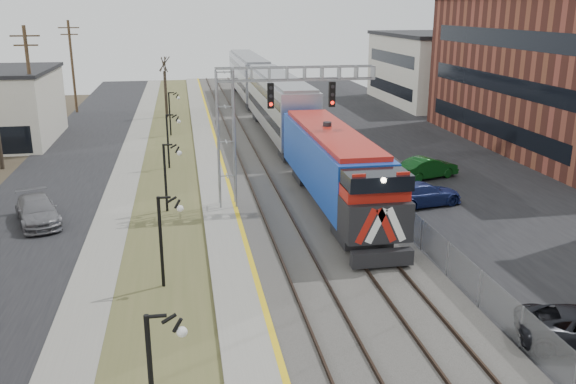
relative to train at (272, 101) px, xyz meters
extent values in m
cube|color=black|center=(-17.00, -15.75, -2.86)|extent=(7.00, 120.00, 0.04)
cube|color=gray|center=(-12.50, -15.75, -2.84)|extent=(2.00, 120.00, 0.08)
cube|color=#4F522C|center=(-9.50, -15.75, -2.85)|extent=(4.00, 120.00, 0.06)
cube|color=gray|center=(-6.50, -15.75, -2.76)|extent=(2.00, 120.00, 0.24)
cube|color=#595651|center=(-1.50, -15.75, -2.78)|extent=(8.00, 120.00, 0.20)
cube|color=black|center=(10.50, -15.75, -2.86)|extent=(16.00, 120.00, 0.04)
cube|color=gold|center=(-5.62, -15.75, -2.64)|extent=(0.24, 120.00, 0.01)
cube|color=#2D2119|center=(-4.25, -15.75, -2.61)|extent=(0.08, 120.00, 0.15)
cube|color=#2D2119|center=(-2.75, -15.75, -2.61)|extent=(0.08, 120.00, 0.15)
cube|color=#2D2119|center=(-0.75, -15.75, -2.61)|extent=(0.08, 120.00, 0.15)
cube|color=#2D2119|center=(0.75, -15.75, -2.61)|extent=(0.08, 120.00, 0.15)
cube|color=#1540AC|center=(0.00, -24.19, -0.41)|extent=(3.00, 17.00, 4.25)
cube|color=black|center=(0.00, -32.89, -2.18)|extent=(2.80, 0.50, 0.70)
cube|color=gray|center=(0.00, -3.89, 0.13)|extent=(3.00, 22.00, 5.33)
cube|color=gray|center=(0.00, 18.91, 0.13)|extent=(3.00, 22.00, 5.33)
cube|color=gray|center=(-6.00, -22.75, 1.12)|extent=(1.00, 1.00, 8.00)
cube|color=gray|center=(-2.00, -22.75, 4.87)|extent=(9.00, 0.80, 0.80)
cube|color=black|center=(-3.50, -23.20, 3.72)|extent=(0.35, 0.25, 1.40)
cube|color=black|center=(0.00, -23.20, 3.72)|extent=(0.35, 0.25, 1.40)
cylinder|color=black|center=(-9.50, -32.75, -0.88)|extent=(0.14, 0.14, 4.00)
cylinder|color=black|center=(-9.50, -22.75, -0.88)|extent=(0.14, 0.14, 4.00)
cylinder|color=black|center=(-9.50, -12.75, -0.88)|extent=(0.14, 0.14, 4.00)
cylinder|color=black|center=(-9.50, -0.75, -0.88)|extent=(0.14, 0.14, 4.00)
cylinder|color=#4C3823|center=(-20.00, -5.75, 2.12)|extent=(0.28, 0.28, 10.00)
cylinder|color=#4C3823|center=(-20.00, 14.25, 2.12)|extent=(0.28, 0.28, 10.00)
cube|color=gray|center=(2.70, -15.75, -2.08)|extent=(0.04, 120.00, 1.60)
cube|color=#BBB6A4|center=(24.50, 14.25, 1.12)|extent=(16.00, 18.00, 8.00)
cylinder|color=#382D23|center=(-10.00, 9.25, -0.43)|extent=(0.30, 0.30, 4.90)
imported|color=navy|center=(5.39, -24.17, -2.18)|extent=(5.14, 2.95, 1.40)
imported|color=gray|center=(5.86, -17.02, -2.24)|extent=(4.04, 2.64, 1.28)
imported|color=#0C3C11|center=(7.98, -18.53, -2.15)|extent=(4.69, 2.92, 1.46)
imported|color=slate|center=(-16.38, -23.55, -2.17)|extent=(3.43, 5.27, 1.42)
camera|label=1|loc=(-8.36, -56.67, 8.41)|focal=38.00mm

